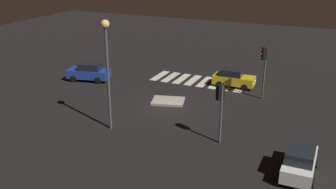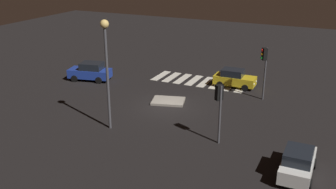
{
  "view_description": "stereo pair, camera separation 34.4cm",
  "coord_description": "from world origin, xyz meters",
  "px_view_note": "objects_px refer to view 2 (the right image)",
  "views": [
    {
      "loc": [
        -11.55,
        25.39,
        11.29
      ],
      "look_at": [
        0.0,
        0.0,
        1.0
      ],
      "focal_mm": 41.29,
      "sensor_mm": 36.0,
      "label": 1
    },
    {
      "loc": [
        -11.86,
        25.24,
        11.29
      ],
      "look_at": [
        0.0,
        0.0,
        1.0
      ],
      "focal_mm": 41.29,
      "sensor_mm": 36.0,
      "label": 2
    }
  ],
  "objects_px": {
    "car_yellow": "(234,78)",
    "traffic_light_south": "(264,61)",
    "traffic_island": "(168,101)",
    "traffic_light_west": "(219,99)",
    "car_blue": "(90,71)",
    "car_white": "(298,163)",
    "street_lamp": "(106,56)"
  },
  "relations": [
    {
      "from": "car_blue",
      "to": "street_lamp",
      "type": "relative_size",
      "value": 0.56
    },
    {
      "from": "traffic_light_south",
      "to": "street_lamp",
      "type": "relative_size",
      "value": 0.58
    },
    {
      "from": "traffic_island",
      "to": "car_white",
      "type": "distance_m",
      "value": 12.87
    },
    {
      "from": "traffic_island",
      "to": "car_white",
      "type": "height_order",
      "value": "car_white"
    },
    {
      "from": "car_yellow",
      "to": "traffic_light_south",
      "type": "relative_size",
      "value": 0.86
    },
    {
      "from": "car_white",
      "to": "street_lamp",
      "type": "bearing_deg",
      "value": 86.26
    },
    {
      "from": "traffic_island",
      "to": "car_blue",
      "type": "height_order",
      "value": "car_blue"
    },
    {
      "from": "car_blue",
      "to": "traffic_light_west",
      "type": "bearing_deg",
      "value": 141.84
    },
    {
      "from": "car_blue",
      "to": "street_lamp",
      "type": "bearing_deg",
      "value": 119.88
    },
    {
      "from": "traffic_light_west",
      "to": "traffic_island",
      "type": "bearing_deg",
      "value": -3.44
    },
    {
      "from": "car_blue",
      "to": "traffic_light_west",
      "type": "relative_size",
      "value": 1.09
    },
    {
      "from": "traffic_light_west",
      "to": "traffic_light_south",
      "type": "bearing_deg",
      "value": -58.21
    },
    {
      "from": "car_blue",
      "to": "traffic_island",
      "type": "bearing_deg",
      "value": 154.34
    },
    {
      "from": "car_white",
      "to": "street_lamp",
      "type": "xyz_separation_m",
      "value": [
        12.39,
        -0.8,
        4.28
      ]
    },
    {
      "from": "traffic_island",
      "to": "car_yellow",
      "type": "relative_size",
      "value": 0.8
    },
    {
      "from": "traffic_island",
      "to": "car_yellow",
      "type": "xyz_separation_m",
      "value": [
        -3.7,
        -5.93,
        0.69
      ]
    },
    {
      "from": "traffic_island",
      "to": "car_white",
      "type": "xyz_separation_m",
      "value": [
        -10.85,
        6.88,
        0.69
      ]
    },
    {
      "from": "car_blue",
      "to": "traffic_light_west",
      "type": "xyz_separation_m",
      "value": [
        -14.77,
        7.03,
        2.05
      ]
    },
    {
      "from": "car_blue",
      "to": "traffic_light_south",
      "type": "xyz_separation_m",
      "value": [
        -15.62,
        -1.71,
        2.42
      ]
    },
    {
      "from": "traffic_island",
      "to": "traffic_light_south",
      "type": "bearing_deg",
      "value": -150.15
    },
    {
      "from": "car_white",
      "to": "car_yellow",
      "type": "bearing_deg",
      "value": 29.13
    },
    {
      "from": "traffic_island",
      "to": "traffic_light_west",
      "type": "distance_m",
      "value": 8.09
    },
    {
      "from": "car_yellow",
      "to": "traffic_light_south",
      "type": "bearing_deg",
      "value": -37.65
    },
    {
      "from": "car_blue",
      "to": "car_yellow",
      "type": "bearing_deg",
      "value": -175.86
    },
    {
      "from": "traffic_island",
      "to": "traffic_light_south",
      "type": "distance_m",
      "value": 8.24
    },
    {
      "from": "traffic_light_south",
      "to": "car_white",
      "type": "bearing_deg",
      "value": 74.95
    },
    {
      "from": "car_white",
      "to": "car_yellow",
      "type": "distance_m",
      "value": 14.67
    },
    {
      "from": "traffic_light_west",
      "to": "traffic_light_south",
      "type": "height_order",
      "value": "traffic_light_south"
    },
    {
      "from": "car_yellow",
      "to": "street_lamp",
      "type": "height_order",
      "value": "street_lamp"
    },
    {
      "from": "car_yellow",
      "to": "street_lamp",
      "type": "relative_size",
      "value": 0.5
    },
    {
      "from": "car_blue",
      "to": "traffic_light_south",
      "type": "bearing_deg",
      "value": 173.54
    },
    {
      "from": "car_white",
      "to": "car_yellow",
      "type": "height_order",
      "value": "same"
    }
  ]
}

